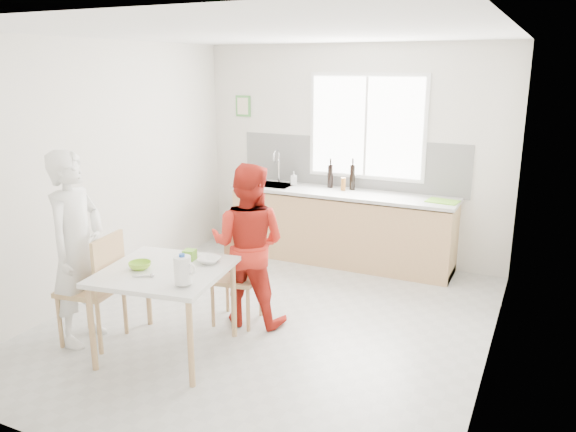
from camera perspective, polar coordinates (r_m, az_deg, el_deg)
name	(u,v)px	position (r m, az deg, el deg)	size (l,w,h in m)	color
ground	(270,322)	(5.59, -1.80, -10.72)	(4.50, 4.50, 0.00)	#B7B7B2
room_shell	(269,155)	(5.10, -1.95, 6.17)	(4.50, 4.50, 4.50)	silver
window	(366,127)	(7.06, 7.97, 8.96)	(1.50, 0.06, 1.30)	white
backsplash	(350,164)	(7.20, 6.35, 5.31)	(3.00, 0.02, 0.65)	white
picture_frame	(243,106)	(7.76, -4.59, 11.07)	(0.22, 0.03, 0.28)	#4D9945
kitchen_counter	(340,230)	(7.12, 5.36, -1.44)	(2.84, 0.64, 1.37)	tan
dining_table	(165,278)	(4.89, -12.41, -6.17)	(1.14, 1.14, 0.77)	silver
chair_left	(98,284)	(5.28, -18.79, -6.55)	(0.54, 0.54, 1.01)	tan
chair_far	(239,271)	(5.51, -4.98, -5.55)	(0.48, 0.48, 0.91)	tan
person_white	(77,248)	(5.28, -20.63, -3.10)	(0.64, 0.42, 1.75)	white
person_red	(248,245)	(5.35, -4.08, -2.92)	(0.76, 0.59, 1.57)	red
bowl_green	(140,265)	(4.91, -14.82, -4.88)	(0.19, 0.19, 0.06)	#90D030
bowl_white	(209,260)	(4.93, -8.02, -4.48)	(0.19, 0.19, 0.05)	white
milk_jug	(183,270)	(4.44, -10.62, -5.38)	(0.19, 0.14, 0.24)	white
green_box	(190,255)	(5.04, -9.96, -3.90)	(0.10, 0.10, 0.09)	#6BB82A
spoon	(142,276)	(4.72, -14.61, -5.93)	(0.01, 0.01, 0.16)	#A5A5AA
cutting_board	(443,201)	(6.67, 15.44, 1.45)	(0.35, 0.25, 0.01)	#7BCF2F
wine_bottle_a	(352,177)	(7.08, 6.56, 3.94)	(0.07, 0.07, 0.32)	black
wine_bottle_b	(330,176)	(7.18, 4.32, 4.08)	(0.07, 0.07, 0.30)	black
jar_amber	(343,184)	(7.04, 5.63, 3.24)	(0.06, 0.06, 0.16)	#91561F
soap_bottle	(294,178)	(7.34, 0.59, 3.87)	(0.08, 0.08, 0.18)	#999999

